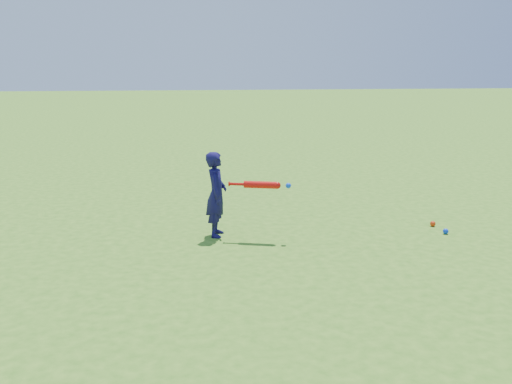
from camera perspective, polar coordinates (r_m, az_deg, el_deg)
ground at (r=7.36m, az=-5.17°, el=-4.11°), size 80.00×80.00×0.00m
child at (r=7.11m, az=-3.99°, el=-0.23°), size 0.32×0.43×1.07m
ground_ball_red at (r=7.97m, az=17.27°, el=-3.05°), size 0.07×0.07×0.07m
ground_ball_blue at (r=7.67m, az=18.44°, el=-3.75°), size 0.07×0.07×0.07m
bat_swing at (r=6.93m, az=0.75°, el=0.71°), size 0.75×0.27×0.09m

